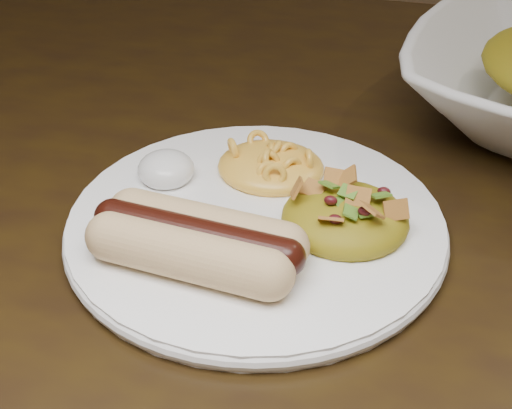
# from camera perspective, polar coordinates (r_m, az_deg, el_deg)

# --- Properties ---
(table) EXTENTS (1.60, 0.90, 0.75)m
(table) POSITION_cam_1_polar(r_m,az_deg,el_deg) (0.61, 2.75, -6.01)
(table) COLOR black
(table) RESTS_ON floor
(plate) EXTENTS (0.29, 0.29, 0.01)m
(plate) POSITION_cam_1_polar(r_m,az_deg,el_deg) (0.50, 0.00, -1.59)
(plate) COLOR white
(plate) RESTS_ON table
(hotdog) EXTENTS (0.12, 0.07, 0.03)m
(hotdog) POSITION_cam_1_polar(r_m,az_deg,el_deg) (0.45, -4.79, -2.87)
(hotdog) COLOR #DAC77C
(hotdog) RESTS_ON plate
(mac_and_cheese) EXTENTS (0.09, 0.08, 0.03)m
(mac_and_cheese) POSITION_cam_1_polar(r_m,az_deg,el_deg) (0.53, 1.21, 4.06)
(mac_and_cheese) COLOR yellow
(mac_and_cheese) RESTS_ON plate
(sour_cream) EXTENTS (0.05, 0.05, 0.03)m
(sour_cream) POSITION_cam_1_polar(r_m,az_deg,el_deg) (0.53, -7.25, 3.26)
(sour_cream) COLOR white
(sour_cream) RESTS_ON plate
(taco_salad) EXTENTS (0.09, 0.08, 0.04)m
(taco_salad) POSITION_cam_1_polar(r_m,az_deg,el_deg) (0.48, 7.21, -0.31)
(taco_salad) COLOR #B56B09
(taco_salad) RESTS_ON plate
(fork) EXTENTS (0.05, 0.12, 0.00)m
(fork) POSITION_cam_1_polar(r_m,az_deg,el_deg) (0.52, -9.14, -0.76)
(fork) COLOR white
(fork) RESTS_ON table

